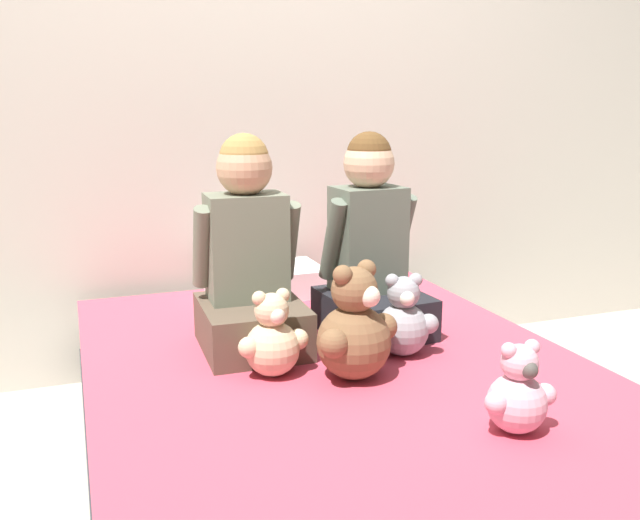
# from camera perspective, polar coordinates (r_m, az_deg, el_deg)

# --- Properties ---
(ground_plane) EXTENTS (14.00, 14.00, 0.00)m
(ground_plane) POSITION_cam_1_polar(r_m,az_deg,el_deg) (2.19, 1.66, -18.01)
(ground_plane) COLOR #B2A899
(wall_behind_bed) EXTENTS (8.00, 0.06, 2.50)m
(wall_behind_bed) POSITION_cam_1_polar(r_m,az_deg,el_deg) (2.92, -6.49, 15.38)
(wall_behind_bed) COLOR beige
(wall_behind_bed) RESTS_ON ground_plane
(bed) EXTENTS (1.45, 1.96, 0.38)m
(bed) POSITION_cam_1_polar(r_m,az_deg,el_deg) (2.10, 1.70, -13.64)
(bed) COLOR #2D2D33
(bed) RESTS_ON ground_plane
(child_on_left) EXTENTS (0.33, 0.37, 0.67)m
(child_on_left) POSITION_cam_1_polar(r_m,az_deg,el_deg) (2.11, -6.06, -0.24)
(child_on_left) COLOR brown
(child_on_left) RESTS_ON bed
(child_on_right) EXTENTS (0.33, 0.36, 0.67)m
(child_on_right) POSITION_cam_1_polar(r_m,az_deg,el_deg) (2.24, 4.26, 0.66)
(child_on_right) COLOR black
(child_on_right) RESTS_ON bed
(teddy_bear_held_by_left_child) EXTENTS (0.21, 0.16, 0.25)m
(teddy_bear_held_by_left_child) POSITION_cam_1_polar(r_m,az_deg,el_deg) (1.92, -4.06, -6.70)
(teddy_bear_held_by_left_child) COLOR #D1B78E
(teddy_bear_held_by_left_child) RESTS_ON bed
(teddy_bear_held_by_right_child) EXTENTS (0.21, 0.16, 0.26)m
(teddy_bear_held_by_right_child) POSITION_cam_1_polar(r_m,az_deg,el_deg) (2.08, 7.00, -5.13)
(teddy_bear_held_by_right_child) COLOR #939399
(teddy_bear_held_by_right_child) RESTS_ON bed
(teddy_bear_between_children) EXTENTS (0.26, 0.21, 0.33)m
(teddy_bear_between_children) POSITION_cam_1_polar(r_m,az_deg,el_deg) (1.89, 2.95, -5.93)
(teddy_bear_between_children) COLOR brown
(teddy_bear_between_children) RESTS_ON bed
(teddy_bear_at_foot_of_bed) EXTENTS (0.19, 0.14, 0.22)m
(teddy_bear_at_foot_of_bed) POSITION_cam_1_polar(r_m,az_deg,el_deg) (1.67, 16.32, -10.79)
(teddy_bear_at_foot_of_bed) COLOR #DBA3B2
(teddy_bear_at_foot_of_bed) RESTS_ON bed
(pillow_at_headboard) EXTENTS (0.44, 0.29, 0.11)m
(pillow_at_headboard) POSITION_cam_1_polar(r_m,az_deg,el_deg) (2.73, -4.59, -1.79)
(pillow_at_headboard) COLOR white
(pillow_at_headboard) RESTS_ON bed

